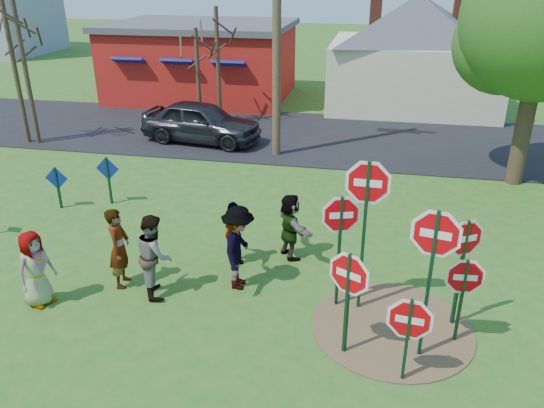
{
  "coord_description": "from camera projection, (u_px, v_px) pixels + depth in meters",
  "views": [
    {
      "loc": [
        3.83,
        -9.92,
        6.58
      ],
      "look_at": [
        1.58,
        1.49,
        1.35
      ],
      "focal_mm": 35.0,
      "sensor_mm": 36.0,
      "label": 1
    }
  ],
  "objects": [
    {
      "name": "ground",
      "position": [
        193.0,
        278.0,
        12.25
      ],
      "size": [
        120.0,
        120.0,
        0.0
      ],
      "primitive_type": "plane",
      "color": "#26631C",
      "rests_on": "ground"
    },
    {
      "name": "road",
      "position": [
        281.0,
        135.0,
        22.53
      ],
      "size": [
        120.0,
        7.5,
        0.04
      ],
      "primitive_type": "cube",
      "color": "black",
      "rests_on": "ground"
    },
    {
      "name": "dirt_patch",
      "position": [
        392.0,
        327.0,
        10.56
      ],
      "size": [
        3.2,
        3.2,
        0.03
      ],
      "primitive_type": "cylinder",
      "color": "brown",
      "rests_on": "ground"
    },
    {
      "name": "red_building",
      "position": [
        203.0,
        60.0,
        28.51
      ],
      "size": [
        9.4,
        7.69,
        3.9
      ],
      "color": "#A31F10",
      "rests_on": "ground"
    },
    {
      "name": "cream_house",
      "position": [
        414.0,
        47.0,
        26.18
      ],
      "size": [
        9.4,
        9.4,
        6.5
      ],
      "color": "beige",
      "rests_on": "ground"
    },
    {
      "name": "stop_sign_a",
      "position": [
        349.0,
        283.0,
        9.28
      ],
      "size": [
        0.98,
        0.52,
        2.24
      ],
      "rotation": [
        0.0,
        0.0,
        -0.48
      ],
      "color": "#0F371D",
      "rests_on": "ground"
    },
    {
      "name": "stop_sign_b",
      "position": [
        367.0,
        199.0,
        10.17
      ],
      "size": [
        1.2,
        0.08,
        3.43
      ],
      "rotation": [
        0.0,
        0.0,
        -0.05
      ],
      "color": "#0F371D",
      "rests_on": "ground"
    },
    {
      "name": "stop_sign_c",
      "position": [
        433.0,
        252.0,
        8.93
      ],
      "size": [
        1.14,
        0.28,
        3.1
      ],
      "rotation": [
        0.0,
        0.0,
        -0.22
      ],
      "color": "#0F371D",
      "rests_on": "ground"
    },
    {
      "name": "stop_sign_d",
      "position": [
        464.0,
        247.0,
        9.96
      ],
      "size": [
        0.89,
        0.51,
        2.45
      ],
      "rotation": [
        0.0,
        0.0,
        0.51
      ],
      "color": "#0F371D",
      "rests_on": "ground"
    },
    {
      "name": "stop_sign_e",
      "position": [
        409.0,
        324.0,
        8.77
      ],
      "size": [
        1.05,
        0.13,
        1.79
      ],
      "rotation": [
        0.0,
        0.0,
        -0.1
      ],
      "color": "#0F371D",
      "rests_on": "ground"
    },
    {
      "name": "stop_sign_f",
      "position": [
        464.0,
        282.0,
        9.66
      ],
      "size": [
        0.97,
        0.1,
        1.91
      ],
      "rotation": [
        0.0,
        0.0,
        0.09
      ],
      "color": "#0F371D",
      "rests_on": "ground"
    },
    {
      "name": "stop_sign_g",
      "position": [
        340.0,
        227.0,
        10.51
      ],
      "size": [
        1.03,
        0.34,
        2.65
      ],
      "rotation": [
        0.0,
        0.0,
        0.3
      ],
      "color": "#0F371D",
      "rests_on": "ground"
    },
    {
      "name": "blue_diamond_c",
      "position": [
        57.0,
        183.0,
        15.47
      ],
      "size": [
        0.7,
        0.07,
        1.29
      ],
      "rotation": [
        0.0,
        0.0,
        0.04
      ],
      "color": "#0F371D",
      "rests_on": "ground"
    },
    {
      "name": "blue_diamond_d",
      "position": [
        108.0,
        175.0,
        15.72
      ],
      "size": [
        0.72,
        0.07,
        1.48
      ],
      "rotation": [
        0.0,
        0.0,
        0.0
      ],
      "color": "#0F371D",
      "rests_on": "ground"
    },
    {
      "name": "person_a",
      "position": [
        35.0,
        269.0,
        11.0
      ],
      "size": [
        0.76,
        0.95,
        1.69
      ],
      "primitive_type": "imported",
      "rotation": [
        0.0,
        0.0,
        1.26
      ],
      "color": "#3D4396",
      "rests_on": "ground"
    },
    {
      "name": "person_b",
      "position": [
        119.0,
        248.0,
        11.63
      ],
      "size": [
        0.55,
        0.74,
        1.87
      ],
      "primitive_type": "imported",
      "rotation": [
        0.0,
        0.0,
        1.73
      ],
      "color": "#286C69",
      "rests_on": "ground"
    },
    {
      "name": "person_c",
      "position": [
        155.0,
        255.0,
        11.33
      ],
      "size": [
        1.05,
        1.14,
        1.88
      ],
      "primitive_type": "imported",
      "rotation": [
        0.0,
        0.0,
        2.05
      ],
      "color": "brown",
      "rests_on": "ground"
    },
    {
      "name": "person_d",
      "position": [
        239.0,
        248.0,
        11.54
      ],
      "size": [
        0.78,
        1.29,
        1.95
      ],
      "primitive_type": "imported",
      "rotation": [
        0.0,
        0.0,
        1.61
      ],
      "color": "#2F3035",
      "rests_on": "ground"
    },
    {
      "name": "person_e",
      "position": [
        234.0,
        233.0,
        12.54
      ],
      "size": [
        0.86,
        0.99,
        1.6
      ],
      "primitive_type": "imported",
      "rotation": [
        0.0,
        0.0,
        2.19
      ],
      "color": "#442F53",
      "rests_on": "ground"
    },
    {
      "name": "person_f",
      "position": [
        290.0,
        226.0,
        12.82
      ],
      "size": [
        1.27,
        1.55,
        1.66
      ],
      "primitive_type": "imported",
      "rotation": [
        0.0,
        0.0,
        2.17
      ],
      "color": "#1A522F",
      "rests_on": "ground"
    },
    {
      "name": "suv",
      "position": [
        201.0,
        122.0,
        21.29
      ],
      "size": [
        5.06,
        2.63,
        1.64
      ],
      "primitive_type": "imported",
      "rotation": [
        0.0,
        0.0,
        1.42
      ],
      "color": "#2B2B30",
      "rests_on": "road"
    },
    {
      "name": "utility_pole",
      "position": [
        277.0,
        8.0,
        18.05
      ],
      "size": [
        2.45,
        0.31,
        10.0
      ],
      "rotation": [
        0.0,
        0.0,
        -0.05
      ],
      "color": "#4C3823",
      "rests_on": "ground"
    },
    {
      "name": "bare_tree_west",
      "position": [
        22.0,
        52.0,
        20.06
      ],
      "size": [
        1.8,
        1.8,
        5.55
      ],
      "color": "#382819",
      "rests_on": "ground"
    },
    {
      "name": "bare_tree_east",
      "position": [
        217.0,
        50.0,
        22.71
      ],
      "size": [
        1.8,
        1.8,
        5.07
      ],
      "color": "#382819",
      "rests_on": "ground"
    },
    {
      "name": "bare_tree_mid",
      "position": [
        10.0,
        44.0,
        20.02
      ],
      "size": [
        1.8,
        1.8,
        6.01
      ],
      "color": "#382819",
      "rests_on": "ground"
    },
    {
      "name": "bare_tree_extra",
      "position": [
        197.0,
        64.0,
        22.76
      ],
      "size": [
        1.8,
        1.8,
        4.23
      ],
      "color": "#382819",
      "rests_on": "ground"
    }
  ]
}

